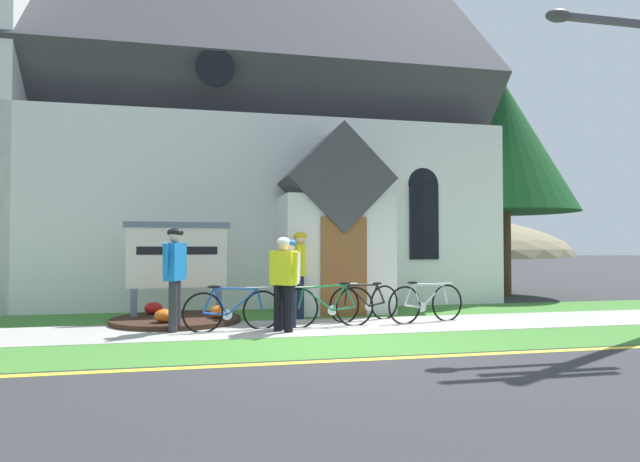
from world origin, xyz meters
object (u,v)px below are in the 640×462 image
(church_sign, at_px, (178,257))
(bicycle_green, at_px, (327,306))
(bicycle_orange, at_px, (233,310))
(cyclist_in_orange_jersey, at_px, (300,267))
(cyclist_in_white_jersey, at_px, (283,277))
(roadside_conifer, at_px, (504,147))
(cyclist_in_green_jersey, at_px, (289,277))
(bicycle_yellow, at_px, (365,302))
(bicycle_red, at_px, (426,303))
(cyclist_in_red_jersey, at_px, (175,270))

(church_sign, xyz_separation_m, bicycle_green, (2.71, -1.57, -0.87))
(bicycle_orange, bearing_deg, church_sign, 120.84)
(cyclist_in_orange_jersey, xyz_separation_m, cyclist_in_white_jersey, (-0.61, -1.69, -0.10))
(bicycle_green, relative_size, roadside_conifer, 0.28)
(bicycle_orange, bearing_deg, roadside_conifer, 32.09)
(roadside_conifer, bearing_deg, church_sign, -158.99)
(bicycle_green, relative_size, cyclist_in_green_jersey, 1.13)
(bicycle_green, distance_m, bicycle_yellow, 1.14)
(bicycle_red, distance_m, bicycle_yellow, 1.18)
(church_sign, height_order, roadside_conifer, roadside_conifer)
(cyclist_in_orange_jersey, xyz_separation_m, cyclist_in_green_jersey, (-0.45, -1.35, -0.12))
(bicycle_orange, bearing_deg, cyclist_in_green_jersey, 0.90)
(bicycle_yellow, distance_m, cyclist_in_red_jersey, 3.76)
(bicycle_orange, height_order, cyclist_in_orange_jersey, cyclist_in_orange_jersey)
(bicycle_orange, distance_m, roadside_conifer, 10.79)
(bicycle_red, bearing_deg, bicycle_green, -174.70)
(church_sign, height_order, cyclist_in_red_jersey, church_sign)
(bicycle_red, distance_m, cyclist_in_red_jersey, 4.77)
(cyclist_in_white_jersey, bearing_deg, bicycle_orange, 159.18)
(cyclist_in_white_jersey, relative_size, roadside_conifer, 0.25)
(cyclist_in_orange_jersey, xyz_separation_m, roadside_conifer, (6.99, 3.92, 3.45))
(bicycle_red, relative_size, roadside_conifer, 0.26)
(church_sign, xyz_separation_m, bicycle_red, (4.73, -1.39, -0.88))
(bicycle_orange, xyz_separation_m, cyclist_in_orange_jersey, (1.45, 1.37, 0.68))
(bicycle_red, xyz_separation_m, roadside_conifer, (4.72, 5.01, 4.12))
(bicycle_green, bearing_deg, bicycle_yellow, 35.34)
(bicycle_green, distance_m, cyclist_in_green_jersey, 0.90)
(bicycle_green, distance_m, roadside_conifer, 9.45)
(bicycle_orange, distance_m, cyclist_in_red_jersey, 1.21)
(church_sign, relative_size, bicycle_orange, 1.20)
(cyclist_in_red_jersey, relative_size, roadside_conifer, 0.27)
(roadside_conifer, bearing_deg, bicycle_red, -133.24)
(bicycle_yellow, bearing_deg, cyclist_in_white_jersey, -149.27)
(bicycle_red, height_order, roadside_conifer, roadside_conifer)
(bicycle_red, height_order, bicycle_green, bicycle_green)
(bicycle_green, height_order, bicycle_yellow, bicycle_green)
(cyclist_in_green_jersey, bearing_deg, roadside_conifer, 35.35)
(cyclist_in_white_jersey, bearing_deg, cyclist_in_orange_jersey, 70.18)
(church_sign, height_order, bicycle_yellow, church_sign)
(roadside_conifer, bearing_deg, cyclist_in_orange_jersey, -150.70)
(cyclist_in_orange_jersey, relative_size, roadside_conifer, 0.27)
(bicycle_orange, relative_size, cyclist_in_white_jersey, 1.06)
(bicycle_red, height_order, cyclist_in_orange_jersey, cyclist_in_orange_jersey)
(bicycle_orange, height_order, bicycle_yellow, bicycle_orange)
(bicycle_orange, relative_size, cyclist_in_orange_jersey, 0.98)
(cyclist_in_green_jersey, relative_size, cyclist_in_white_jersey, 0.98)
(bicycle_yellow, xyz_separation_m, cyclist_in_green_jersey, (-1.64, -0.74, 0.56))
(bicycle_orange, bearing_deg, bicycle_green, 3.14)
(cyclist_in_orange_jersey, bearing_deg, cyclist_in_white_jersey, -109.82)
(church_sign, bearing_deg, bicycle_red, -16.36)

